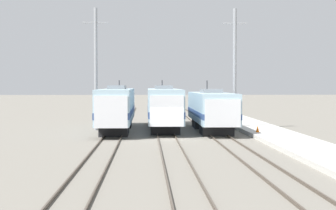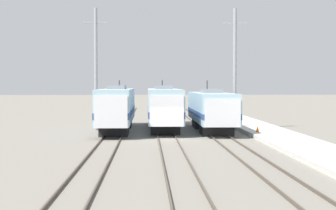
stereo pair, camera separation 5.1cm
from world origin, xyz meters
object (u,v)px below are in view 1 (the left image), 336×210
at_px(locomotive_far_left, 117,108).
at_px(traffic_cone, 258,129).
at_px(locomotive_center, 163,107).
at_px(catenary_tower_left, 96,67).
at_px(locomotive_far_right, 212,109).
at_px(catenary_tower_right, 235,67).

distance_m(locomotive_far_left, traffic_cone, 13.36).
relative_size(locomotive_center, traffic_cone, 33.11).
bearing_deg(catenary_tower_left, locomotive_far_left, -32.69).
bearing_deg(locomotive_center, locomotive_far_left, -155.79).
xyz_separation_m(locomotive_far_left, catenary_tower_left, (-2.05, 1.31, 3.80)).
relative_size(locomotive_far_left, locomotive_far_right, 1.15).
xyz_separation_m(catenary_tower_right, traffic_cone, (0.86, -6.90, -5.36)).
relative_size(catenary_tower_left, traffic_cone, 19.74).
bearing_deg(locomotive_far_right, locomotive_far_left, 176.79).
height_order(catenary_tower_right, traffic_cone, catenary_tower_right).
xyz_separation_m(locomotive_far_right, traffic_cone, (3.28, -5.10, -1.40)).
bearing_deg(locomotive_center, locomotive_far_right, -29.33).
height_order(locomotive_far_left, traffic_cone, locomotive_far_left).
bearing_deg(catenary_tower_right, locomotive_center, 174.49).
bearing_deg(traffic_cone, catenary_tower_left, 153.89).
height_order(locomotive_far_left, locomotive_far_right, locomotive_far_left).
xyz_separation_m(locomotive_center, catenary_tower_right, (6.80, -0.66, 3.81)).
bearing_deg(locomotive_center, catenary_tower_left, -174.18).
distance_m(locomotive_far_left, catenary_tower_left, 4.51).
height_order(catenary_tower_left, catenary_tower_right, same).
bearing_deg(locomotive_center, catenary_tower_right, -5.51).
distance_m(catenary_tower_left, traffic_cone, 16.58).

